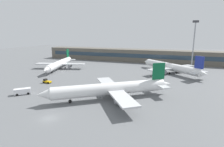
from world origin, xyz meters
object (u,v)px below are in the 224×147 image
Objects in this scene: airplane_mid at (60,64)px; baggage_tug_yellow at (47,81)px; service_van_white at (22,91)px; floodlight_tower_west at (194,42)px; airplane_far at (170,67)px; airplane_near at (110,89)px.

airplane_mid is 30.77m from baggage_tug_yellow.
baggage_tug_yellow is 0.72× the size of service_van_white.
service_van_white is 0.19× the size of floodlight_tower_west.
airplane_far reaches higher than baggage_tug_yellow.
floodlight_tower_west reaches higher than baggage_tug_yellow.
airplane_far is 70.37m from service_van_white.
floodlight_tower_west is at bearing 66.22° from airplane_near.
airplane_near reaches higher than baggage_tug_yellow.
airplane_near is 49.83m from airplane_far.
baggage_tug_yellow is 14.82m from service_van_white.
airplane_near is at bearing -108.71° from airplane_far.
airplane_mid is 78.28m from floodlight_tower_west.
airplane_far is 9.36× the size of baggage_tug_yellow.
airplane_mid is 7.95× the size of service_van_white.
baggage_tug_yellow is 0.13× the size of floodlight_tower_west.
baggage_tug_yellow is at bearing -63.81° from airplane_mid.
airplane_far is 61.61m from baggage_tug_yellow.
airplane_near is at bearing 12.18° from service_van_white.
baggage_tug_yellow is 81.34m from floodlight_tower_west.
airplane_near is 7.24× the size of service_van_white.
service_van_white reaches higher than baggage_tug_yellow.
baggage_tug_yellow is (-47.69, -38.92, -2.46)m from airplane_far.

